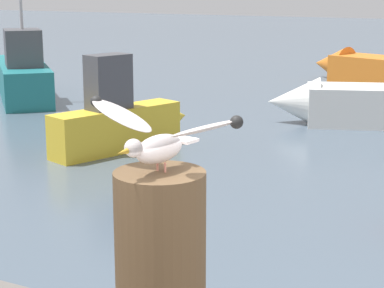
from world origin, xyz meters
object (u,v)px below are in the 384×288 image
Objects in this scene: mooring_post at (161,271)px; seagull at (159,138)px; boat_teal at (22,74)px; boat_yellow at (121,119)px.

mooring_post is 1.12× the size of seagull.
boat_yellow is at bearing -34.51° from boat_teal.
seagull is at bearing -100.55° from mooring_post.
boat_teal is 1.53× the size of boat_yellow.
seagull is (-0.00, -0.00, 0.50)m from mooring_post.
boat_teal is at bearing 133.06° from mooring_post.
mooring_post is 0.16× the size of boat_teal.
boat_yellow is at bearing 124.32° from seagull.
boat_teal reaches higher than mooring_post.
boat_yellow is at bearing 124.33° from mooring_post.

